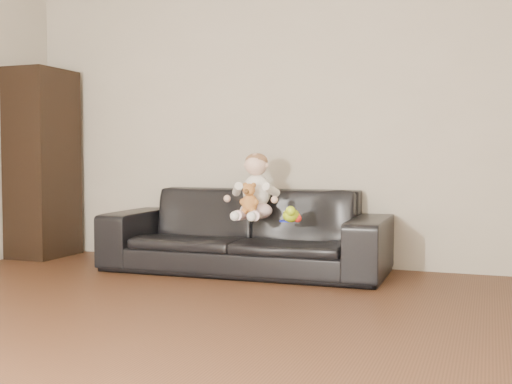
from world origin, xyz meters
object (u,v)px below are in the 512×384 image
at_px(toy_rattle, 298,218).
at_px(toy_blue_disc, 285,221).
at_px(teddy_bear, 249,198).
at_px(sofa, 245,230).
at_px(toy_green, 291,215).
at_px(baby, 255,190).
at_px(cabinet, 43,163).

bearing_deg(toy_rattle, toy_blue_disc, 176.30).
xyz_separation_m(teddy_bear, toy_blue_disc, (0.27, 0.07, -0.17)).
xyz_separation_m(sofa, toy_green, (0.47, -0.23, 0.16)).
xyz_separation_m(baby, toy_green, (0.33, -0.11, -0.18)).
relative_size(sofa, cabinet, 1.31).
height_order(toy_green, toy_rattle, toy_green).
relative_size(cabinet, baby, 3.33).
bearing_deg(toy_blue_disc, toy_rattle, -3.70).
distance_m(toy_green, toy_rattle, 0.06).
bearing_deg(teddy_bear, baby, 77.43).
distance_m(baby, toy_blue_disc, 0.37).
xyz_separation_m(cabinet, toy_rattle, (2.61, -0.33, -0.41)).
relative_size(sofa, toy_blue_disc, 24.98).
bearing_deg(toy_blue_disc, cabinet, 172.74).
xyz_separation_m(cabinet, toy_green, (2.56, -0.33, -0.39)).
bearing_deg(teddy_bear, sofa, 100.75).
relative_size(teddy_bear, toy_rattle, 3.82).
distance_m(teddy_bear, toy_rattle, 0.40).
distance_m(sofa, toy_green, 0.55).
xyz_separation_m(cabinet, toy_blue_disc, (2.51, -0.32, -0.43)).
xyz_separation_m(baby, toy_blue_disc, (0.28, -0.09, -0.23)).
xyz_separation_m(toy_green, toy_rattle, (0.05, 0.01, -0.02)).
relative_size(teddy_bear, toy_green, 1.53).
height_order(sofa, cabinet, cabinet).
bearing_deg(baby, cabinet, 165.20).
height_order(sofa, toy_blue_disc, sofa).
relative_size(cabinet, toy_rattle, 28.76).
distance_m(sofa, cabinet, 2.17).
bearing_deg(toy_rattle, baby, 165.23).
relative_size(toy_green, toy_rattle, 2.49).
distance_m(teddy_bear, toy_green, 0.35).
height_order(cabinet, toy_green, cabinet).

